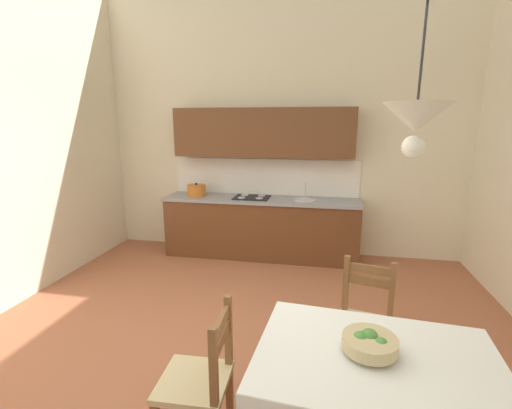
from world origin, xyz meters
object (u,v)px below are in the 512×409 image
dining_chair_tv_side (201,380)px  dining_chair_kitchen_side (364,323)px  dining_table (375,378)px  kitchen_cabinetry (261,201)px  fruit_bowl (370,343)px  pendant_lamp (416,119)px

dining_chair_tv_side → dining_chair_kitchen_side: 1.36m
dining_chair_tv_side → dining_chair_kitchen_side: size_ratio=1.00×
dining_table → dining_chair_tv_side: 1.03m
dining_chair_kitchen_side → dining_chair_tv_side: bearing=-140.8°
kitchen_cabinetry → fruit_bowl: kitchen_cabinetry is taller
pendant_lamp → dining_chair_tv_side: bearing=-177.9°
fruit_bowl → pendant_lamp: (0.13, 0.01, 1.19)m
dining_chair_tv_side → pendant_lamp: pendant_lamp is taller
dining_chair_tv_side → kitchen_cabinetry: bearing=93.7°
fruit_bowl → dining_chair_kitchen_side: bearing=84.8°
dining_chair_kitchen_side → dining_table: bearing=-92.3°
dining_table → fruit_bowl: fruit_bowl is taller
kitchen_cabinetry → dining_table: 3.55m
kitchen_cabinetry → pendant_lamp: 3.72m
dining_table → dining_chair_kitchen_side: (0.04, 0.87, -0.18)m
dining_chair_kitchen_side → kitchen_cabinetry: bearing=117.3°
dining_table → dining_chair_tv_side: bearing=179.7°
kitchen_cabinetry → fruit_bowl: bearing=-70.1°
dining_table → pendant_lamp: (0.09, 0.05, 1.39)m
dining_chair_kitchen_side → fruit_bowl: bearing=-95.2°
dining_table → dining_chair_kitchen_side: 0.88m
dining_table → dining_chair_tv_side: (-1.02, 0.01, -0.18)m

